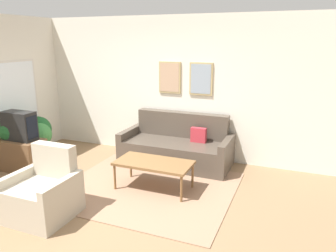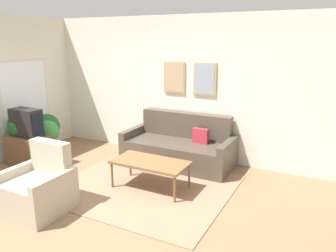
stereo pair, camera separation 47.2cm
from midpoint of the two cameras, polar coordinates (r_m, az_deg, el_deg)
name	(u,v)px [view 1 (the left image)]	position (r m, az deg, el deg)	size (l,w,h in m)	color
ground_plane	(92,207)	(4.84, -15.86, -13.51)	(16.00, 16.00, 0.00)	#846647
area_rug	(148,188)	(5.23, -6.15, -10.72)	(2.60, 2.26, 0.01)	#937056
wall_back	(163,87)	(6.45, -3.07, 6.79)	(8.00, 0.09, 2.70)	silver
couch	(177,147)	(6.09, -0.65, -3.77)	(2.01, 0.90, 0.92)	#4C4238
coffee_table	(154,164)	(5.04, -5.20, -6.64)	(1.17, 0.59, 0.45)	brown
tv_stand	(23,155)	(6.44, -25.93, -4.57)	(0.76, 0.45, 0.56)	brown
tv	(19,126)	(6.29, -26.45, 0.00)	(0.58, 0.28, 0.50)	black
armchair	(43,194)	(4.72, -23.64, -10.89)	(0.80, 0.76, 0.91)	#B2A893
potted_plant_tall	(17,131)	(6.58, -26.70, -0.81)	(0.61, 0.61, 1.00)	slate
potted_plant_by_window	(38,131)	(7.03, -23.47, -0.76)	(0.51, 0.51, 0.79)	beige
potted_plant_small	(40,137)	(6.81, -23.26, -1.84)	(0.45, 0.45, 0.72)	#383D42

